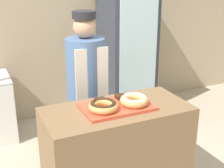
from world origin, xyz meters
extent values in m
cube|color=tan|center=(0.00, 2.13, 1.35)|extent=(8.00, 0.06, 2.70)
cube|color=brown|center=(0.00, 0.00, 0.47)|extent=(1.23, 0.60, 0.94)
cube|color=#D84C33|center=(0.00, 0.00, 0.95)|extent=(0.58, 0.37, 0.02)
torus|color=tan|center=(-0.14, -0.04, 1.00)|extent=(0.24, 0.24, 0.07)
torus|color=#331E0F|center=(-0.14, -0.04, 1.01)|extent=(0.21, 0.21, 0.04)
torus|color=tan|center=(0.14, -0.04, 1.00)|extent=(0.24, 0.24, 0.07)
torus|color=beige|center=(0.14, -0.04, 1.01)|extent=(0.21, 0.21, 0.04)
cube|color=#382111|center=(-0.10, 0.13, 0.98)|extent=(0.08, 0.08, 0.03)
cube|color=#382111|center=(0.10, 0.13, 0.98)|extent=(0.08, 0.08, 0.03)
cylinder|color=#4C4C51|center=(-0.03, 0.67, 0.40)|extent=(0.28, 0.28, 0.80)
cylinder|color=#4C6B99|center=(-0.03, 0.67, 1.10)|extent=(0.39, 0.39, 0.60)
cube|color=silver|center=(-0.03, 0.49, 0.71)|extent=(0.33, 0.02, 1.27)
sphere|color=tan|center=(-0.03, 0.67, 1.51)|extent=(0.22, 0.22, 0.22)
cylinder|color=#232328|center=(-0.03, 0.67, 1.63)|extent=(0.23, 0.23, 0.07)
cube|color=#333842|center=(0.99, 1.75, 0.96)|extent=(0.67, 0.65, 1.92)
cube|color=silver|center=(0.99, 1.41, 1.00)|extent=(0.55, 0.02, 1.54)
camera|label=1|loc=(-1.03, -2.13, 1.99)|focal=50.00mm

